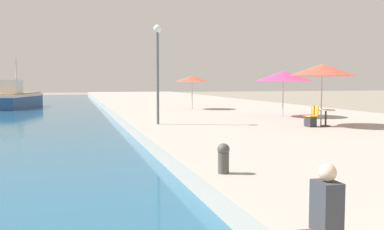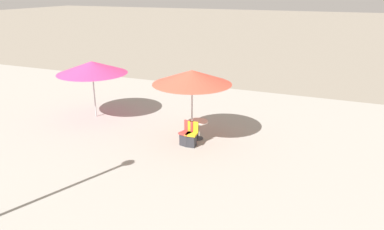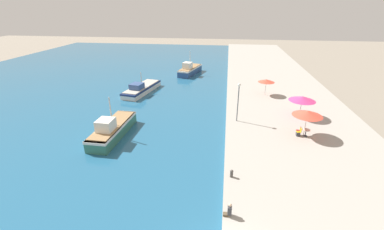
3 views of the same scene
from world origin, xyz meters
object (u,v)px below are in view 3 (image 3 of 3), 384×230
Objects in this scene: fishing_boat_near at (112,129)px; cafe_chair_right at (298,133)px; cafe_table at (306,131)px; fishing_boat_far at (190,70)px; cafe_umbrella_striped at (266,81)px; person_at_quay at (229,210)px; fishing_boat_mid at (142,88)px; cafe_umbrella_white at (302,98)px; cafe_chair_left at (298,132)px; lamppost at (238,96)px; mooring_bollard at (232,173)px; cafe_umbrella_pink at (308,113)px.

fishing_boat_near reaches higher than cafe_chair_right.
fishing_boat_far is at bearing 121.61° from cafe_table.
cafe_table is (2.52, -13.06, -1.64)m from cafe_umbrella_striped.
cafe_umbrella_striped is 2.42× the size of person_at_quay.
fishing_boat_mid reaches higher than person_at_quay.
cafe_umbrella_white is 3.41× the size of cafe_chair_left.
cafe_chair_left is (1.82, -12.87, -1.85)m from cafe_umbrella_striped.
cafe_chair_left is 0.91× the size of person_at_quay.
cafe_umbrella_striped is at bearing 78.09° from person_at_quay.
person_at_quay is at bearing 145.55° from cafe_chair_right.
cafe_umbrella_white is 3.88× the size of cafe_table.
cafe_chair_left is (-1.36, -5.12, -1.96)m from cafe_umbrella_white.
lamppost is at bearing 86.75° from person_at_quay.
lamppost reaches higher than fishing_boat_far.
fishing_boat_far is at bearing 101.96° from person_at_quay.
fishing_boat_near is at bearing -139.76° from cafe_umbrella_striped.
fishing_boat_far is at bearing 75.31° from fishing_boat_mid.
fishing_boat_mid is 14.04m from fishing_boat_far.
person_at_quay is (14.01, -25.12, 0.27)m from fishing_boat_mid.
cafe_chair_left is at bearing -104.85° from cafe_umbrella_white.
fishing_boat_near is 12.16× the size of mooring_bollard.
lamppost is (-6.86, 2.69, 0.61)m from cafe_umbrella_pink.
fishing_boat_mid is 10.09× the size of cafe_chair_left.
fishing_boat_near is 13.94m from mooring_bollard.
lamppost is at bearing -162.35° from cafe_umbrella_white.
fishing_boat_far is 8.80× the size of cafe_chair_left.
cafe_umbrella_white is (22.49, -7.72, 2.12)m from fishing_boat_mid.
cafe_umbrella_striped is at bearing 76.35° from mooring_bollard.
cafe_umbrella_striped is at bearing 100.92° from cafe_table.
cafe_umbrella_pink is at bearing 7.41° from fishing_boat_near.
cafe_umbrella_white is 3.41× the size of cafe_chair_right.
fishing_boat_far is 8.03× the size of person_at_quay.
fishing_boat_mid is 18.23m from lamppost.
cafe_umbrella_pink is 13.09m from cafe_umbrella_striped.
person_at_quay reaches higher than cafe_table.
cafe_umbrella_pink is at bearing 57.89° from person_at_quay.
fishing_boat_mid reaches higher than cafe_umbrella_pink.
cafe_chair_left and cafe_chair_right have the same top height.
cafe_chair_left is at bearing -9.41° from cafe_chair_right.
cafe_chair_left is (15.13, -25.53, -0.10)m from fishing_boat_far.
fishing_boat_near reaches higher than cafe_chair_left.
fishing_boat_far reaches higher than person_at_quay.
fishing_boat_far is 8.80× the size of cafe_chair_right.
fishing_boat_near is 19.53m from cafe_chair_right.
person_at_quay is (8.01, -37.81, 0.01)m from fishing_boat_far.
person_at_quay is 4.13m from mooring_bollard.
fishing_boat_mid is 14.04× the size of mooring_bollard.
cafe_chair_right is (-0.02, -0.24, 0.00)m from cafe_chair_left.
person_at_quay is (-8.48, -17.40, -1.85)m from cafe_umbrella_white.
cafe_chair_right is (15.11, -25.77, -0.10)m from fishing_boat_far.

